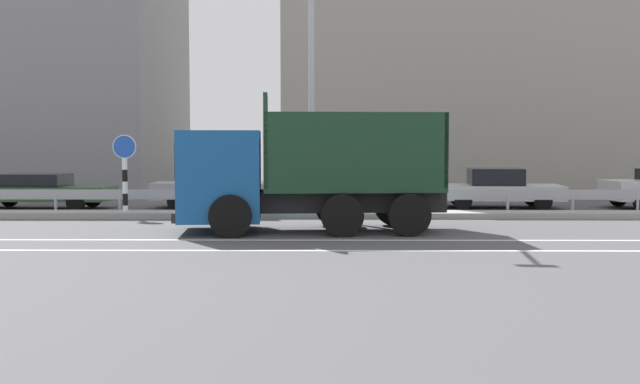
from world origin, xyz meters
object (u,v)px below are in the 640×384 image
dump_truck (277,180)px  parked_car_3 (40,190)px  parked_car_6 (498,188)px  median_road_sign (125,174)px  parked_car_4 (224,188)px  street_lamp_1 (311,56)px  parked_car_5 (367,186)px

dump_truck → parked_car_3: (-8.57, 6.41, -0.67)m
parked_car_6 → median_road_sign: bearing=-70.2°
parked_car_6 → parked_car_4: bearing=-85.3°
median_road_sign → parked_car_3: bearing=142.4°
street_lamp_1 → parked_car_4: 6.28m
dump_truck → parked_car_3: 10.72m
dump_truck → parked_car_4: 7.27m
parked_car_3 → parked_car_6: bearing=94.2°
street_lamp_1 → median_road_sign: bearing=177.7°
median_road_sign → parked_car_5: size_ratio=0.65×
median_road_sign → parked_car_6: median_road_sign is taller
median_road_sign → parked_car_6: 12.58m
parked_car_4 → parked_car_6: 9.55m
parked_car_6 → dump_truck: bearing=-42.0°
parked_car_4 → parked_car_3: bearing=92.0°
street_lamp_1 → parked_car_3: street_lamp_1 is taller
parked_car_6 → parked_car_5: bearing=-87.4°
street_lamp_1 → parked_car_5: size_ratio=2.24×
dump_truck → median_road_sign: 6.04m
parked_car_3 → parked_car_4: bearing=96.5°
parked_car_4 → parked_car_6: size_ratio=1.11×
parked_car_5 → parked_car_6: (4.55, -0.13, -0.07)m
parked_car_5 → parked_car_4: bearing=-89.2°
street_lamp_1 → parked_car_4: street_lamp_1 is taller
dump_truck → parked_car_4: bearing=14.5°
parked_car_4 → parked_car_5: 5.00m
parked_car_5 → dump_truck: bearing=-22.2°
parked_car_4 → parked_car_5: (5.00, 0.19, 0.09)m
parked_car_3 → street_lamp_1: bearing=74.2°
parked_car_3 → dump_truck: bearing=55.6°
parked_car_4 → parked_car_5: size_ratio=1.26×
median_road_sign → parked_car_3: size_ratio=0.51×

